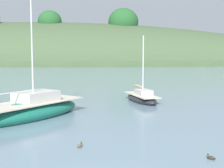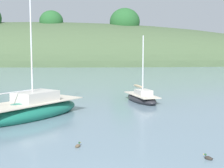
# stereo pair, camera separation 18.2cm
# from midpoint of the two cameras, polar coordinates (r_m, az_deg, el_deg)

# --- Properties ---
(far_shoreline_hill) EXTENTS (150.00, 36.00, 25.98)m
(far_shoreline_hill) POSITION_cam_midpoint_polar(r_m,az_deg,el_deg) (93.25, -14.61, 3.45)
(far_shoreline_hill) COLOR #425638
(far_shoreline_hill) RESTS_ON ground
(sailboat_red_portside) EXTENTS (3.03, 4.87, 5.38)m
(sailboat_red_portside) POSITION_cam_midpoint_polar(r_m,az_deg,el_deg) (27.00, 4.85, -2.32)
(sailboat_red_portside) COLOR #232328
(sailboat_red_portside) RESTS_ON ground
(sailboat_yellow_far) EXTENTS (6.71, 8.12, 9.52)m
(sailboat_yellow_far) POSITION_cam_midpoint_polar(r_m,az_deg,el_deg) (21.38, -14.01, -4.33)
(sailboat_yellow_far) COLOR #196B56
(sailboat_yellow_far) RESTS_ON ground
(duck_lead) EXTENTS (0.29, 0.41, 0.24)m
(duck_lead) POSITION_cam_midpoint_polar(r_m,az_deg,el_deg) (14.96, -5.78, -10.34)
(duck_lead) COLOR brown
(duck_lead) RESTS_ON ground
(duck_straggler) EXTENTS (0.36, 0.37, 0.24)m
(duck_straggler) POSITION_cam_midpoint_polar(r_m,az_deg,el_deg) (13.88, 15.96, -11.88)
(duck_straggler) COLOR #2D2823
(duck_straggler) RESTS_ON ground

